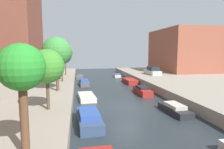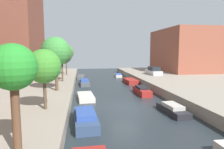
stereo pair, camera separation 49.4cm
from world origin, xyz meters
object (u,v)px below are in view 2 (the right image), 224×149
(street_tree_1, at_px, (13,70))
(street_tree_5, at_px, (66,52))
(parked_car, at_px, (154,71))
(street_tree_2, at_px, (44,66))
(street_tree_3, at_px, (56,52))
(moored_boat_left_2, at_px, (85,118))
(moored_boat_right_2, at_px, (173,109))
(moored_boat_left_4, at_px, (84,83))
(moored_boat_right_4, at_px, (131,81))
(street_tree_4, at_px, (62,54))
(moored_boat_left_5, at_px, (81,77))
(low_block_right, at_px, (184,50))
(apartment_tower_far, at_px, (5,19))
(moored_boat_right_3, at_px, (142,91))
(moored_boat_right_5, at_px, (118,75))
(moored_boat_left_3, at_px, (86,97))

(street_tree_1, height_order, street_tree_5, street_tree_5)
(parked_car, bearing_deg, street_tree_2, -128.35)
(street_tree_3, height_order, moored_boat_left_2, street_tree_3)
(parked_car, relative_size, moored_boat_right_2, 1.16)
(moored_boat_right_2, bearing_deg, moored_boat_left_4, 114.73)
(moored_boat_right_4, bearing_deg, street_tree_4, -164.93)
(street_tree_3, bearing_deg, moored_boat_left_4, 71.05)
(moored_boat_left_5, distance_m, moored_boat_right_2, 24.80)
(parked_car, bearing_deg, moored_boat_left_2, -121.80)
(street_tree_2, bearing_deg, low_block_right, 46.31)
(street_tree_4, xyz_separation_m, moored_boat_right_4, (10.53, 2.84, -4.48))
(street_tree_2, height_order, moored_boat_left_5, street_tree_2)
(low_block_right, height_order, street_tree_2, low_block_right)
(parked_car, bearing_deg, moored_boat_right_2, -105.86)
(street_tree_2, bearing_deg, moored_boat_right_2, 3.29)
(low_block_right, xyz_separation_m, street_tree_1, (-24.62, -32.22, -0.94))
(street_tree_3, bearing_deg, street_tree_1, -90.00)
(street_tree_4, bearing_deg, moored_boat_left_5, 76.37)
(apartment_tower_far, height_order, moored_boat_left_5, apartment_tower_far)
(street_tree_1, xyz_separation_m, street_tree_3, (0.00, 13.47, 0.69))
(street_tree_4, bearing_deg, street_tree_1, -90.00)
(low_block_right, relative_size, moored_boat_right_3, 3.46)
(street_tree_3, relative_size, moored_boat_right_5, 1.69)
(moored_boat_left_5, relative_size, moored_boat_right_3, 1.05)
(street_tree_3, relative_size, parked_car, 1.28)
(street_tree_4, height_order, moored_boat_left_3, street_tree_4)
(apartment_tower_far, bearing_deg, moored_boat_left_2, -59.96)
(low_block_right, bearing_deg, parked_car, -146.00)
(street_tree_4, height_order, parked_car, street_tree_4)
(moored_boat_right_4, bearing_deg, moored_boat_right_2, -91.41)
(street_tree_1, distance_m, street_tree_4, 20.22)
(street_tree_4, bearing_deg, apartment_tower_far, 144.97)
(parked_car, height_order, moored_boat_left_2, parked_car)
(street_tree_5, xyz_separation_m, moored_boat_left_2, (2.86, -22.59, -4.53))
(parked_car, bearing_deg, street_tree_3, -140.92)
(street_tree_2, relative_size, moored_boat_left_4, 1.08)
(low_block_right, relative_size, street_tree_4, 2.82)
(low_block_right, bearing_deg, apartment_tower_far, -170.91)
(moored_boat_left_3, height_order, moored_boat_right_5, moored_boat_right_5)
(street_tree_1, relative_size, moored_boat_left_2, 0.97)
(street_tree_1, relative_size, moored_boat_left_4, 1.11)
(street_tree_2, height_order, moored_boat_right_5, street_tree_2)
(parked_car, xyz_separation_m, moored_boat_left_5, (-13.04, 4.52, -1.36))
(street_tree_1, distance_m, moored_boat_right_4, 25.68)
(moored_boat_right_3, bearing_deg, parked_car, 63.36)
(moored_boat_left_2, distance_m, moored_boat_right_3, 11.53)
(parked_car, xyz_separation_m, moored_boat_right_4, (-5.03, -3.06, -1.26))
(street_tree_5, xyz_separation_m, moored_boat_left_3, (3.04, -15.01, -4.72))
(street_tree_2, relative_size, parked_car, 0.98)
(street_tree_3, relative_size, moored_boat_left_3, 1.44)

